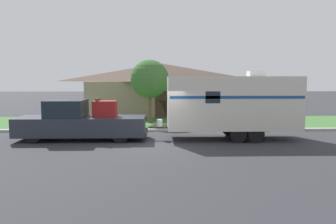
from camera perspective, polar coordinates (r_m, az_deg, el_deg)
name	(u,v)px	position (r m, az deg, el deg)	size (l,w,h in m)	color
ground_plane	(158,144)	(15.53, -1.72, -5.62)	(120.00, 120.00, 0.00)	#2D2D33
curb_strip	(158,130)	(19.21, -1.70, -3.17)	(80.00, 0.30, 0.14)	#ADADA8
lawn_strip	(158,123)	(22.83, -1.69, -1.85)	(80.00, 7.00, 0.03)	#3D6B33
house_across_street	(161,88)	(28.66, -1.21, 4.26)	(12.91, 7.11, 4.36)	gray
pickup_truck	(80,122)	(17.06, -15.04, -1.75)	(6.48, 1.97, 2.09)	black
travel_trailer	(232,103)	(16.91, 11.15, 1.59)	(7.47, 2.28, 3.47)	black
mailbox	(251,113)	(20.45, 14.30, -0.25)	(0.48, 0.20, 1.26)	brown
tree_in_yard	(150,79)	(22.41, -3.21, 5.77)	(2.61, 2.61, 4.36)	brown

